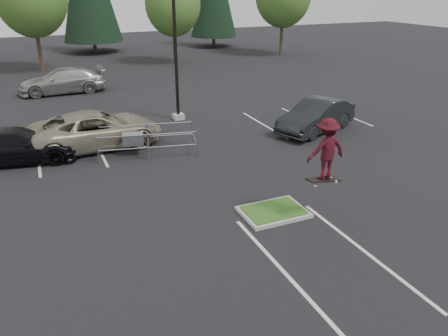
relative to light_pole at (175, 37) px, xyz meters
name	(u,v)px	position (x,y,z in m)	size (l,w,h in m)	color
ground	(273,214)	(-0.50, -12.00, -4.56)	(120.00, 120.00, 0.00)	black
grass_median	(273,212)	(-0.50, -12.00, -4.48)	(2.20, 1.60, 0.16)	#9A978F
stall_lines	(180,159)	(-1.85, -5.98, -4.56)	(22.62, 17.60, 0.01)	silver
light_pole	(175,37)	(0.00, 0.00, 0.00)	(0.70, 0.60, 10.12)	#9A978F
decid_c	(173,6)	(5.49, 17.83, 0.69)	(5.12, 5.12, 8.38)	#38281C
cart_corral	(136,139)	(-3.48, -4.67, -3.78)	(4.60, 2.45, 1.24)	gray
skateboarder	(327,150)	(0.70, -13.00, -2.04)	(1.32, 0.76, 2.19)	black
car_l_tan	(96,130)	(-5.00, -2.87, -3.70)	(2.86, 6.20, 1.72)	gray
car_l_black	(16,146)	(-8.50, -3.40, -3.81)	(2.10, 5.17, 1.50)	black
car_r_charc	(316,116)	(6.00, -5.00, -3.73)	(1.75, 5.03, 1.66)	black
car_far_silver	(62,81)	(-5.50, 9.45, -3.70)	(2.40, 5.89, 1.71)	#9E9E99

